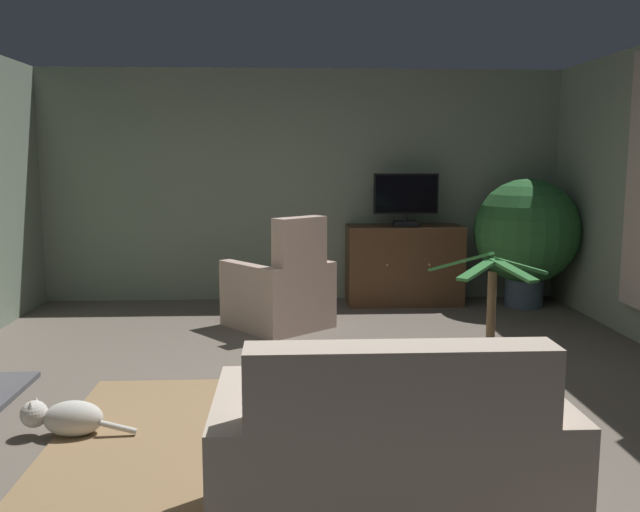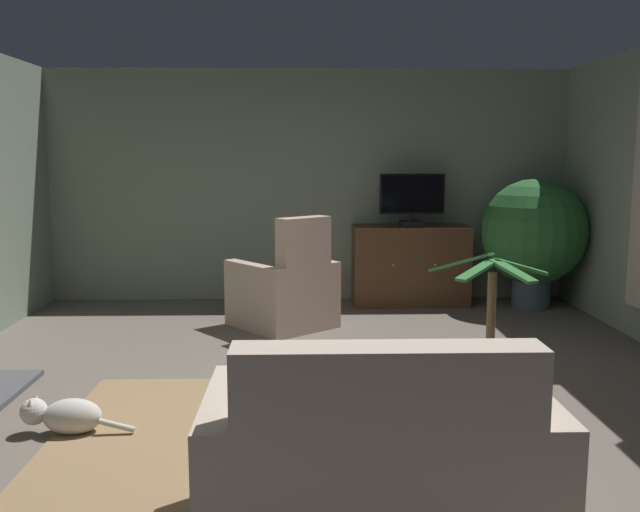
{
  "view_description": "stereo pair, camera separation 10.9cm",
  "coord_description": "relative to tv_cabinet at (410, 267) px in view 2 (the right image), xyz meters",
  "views": [
    {
      "loc": [
        -0.19,
        -4.5,
        1.69
      ],
      "look_at": [
        0.04,
        0.25,
        0.99
      ],
      "focal_mm": 38.36,
      "sensor_mm": 36.0,
      "label": 1
    },
    {
      "loc": [
        -0.09,
        -4.51,
        1.69
      ],
      "look_at": [
        0.04,
        0.25,
        0.99
      ],
      "focal_mm": 38.36,
      "sensor_mm": 36.0,
      "label": 2
    }
  ],
  "objects": [
    {
      "name": "folded_newspaper",
      "position": [
        -0.92,
        -3.71,
        0.03
      ],
      "size": [
        0.31,
        0.24,
        0.01
      ],
      "primitive_type": "cube",
      "rotation": [
        0.0,
        0.0,
        0.06
      ],
      "color": "silver",
      "rests_on": "coffee_table"
    },
    {
      "name": "coffee_table",
      "position": [
        -1.05,
        -3.68,
        -0.04
      ],
      "size": [
        0.92,
        0.52,
        0.45
      ],
      "color": "#422B19",
      "rests_on": "ground_plane"
    },
    {
      "name": "cat",
      "position": [
        -2.69,
        -3.66,
        -0.31
      ],
      "size": [
        0.7,
        0.22,
        0.24
      ],
      "color": "beige",
      "rests_on": "ground_plane"
    },
    {
      "name": "armchair_by_fireplace",
      "position": [
        -1.4,
        -1.05,
        -0.08
      ],
      "size": [
        1.17,
        1.17,
        1.11
      ],
      "color": "#BC9E8E",
      "rests_on": "ground_plane"
    },
    {
      "name": "rug_central",
      "position": [
        -1.53,
        -3.73,
        -0.42
      ],
      "size": [
        2.44,
        2.12,
        0.01
      ],
      "primitive_type": "cube",
      "color": "#8E704C",
      "rests_on": "ground_plane"
    },
    {
      "name": "potted_plant_leafy_by_curtain",
      "position": [
        0.03,
        -3.25,
        -0.19
      ],
      "size": [
        0.73,
        0.76,
        1.05
      ],
      "color": "#99664C",
      "rests_on": "ground_plane"
    },
    {
      "name": "tv_remote",
      "position": [
        -1.26,
        -3.64,
        0.04
      ],
      "size": [
        0.18,
        0.08,
        0.02
      ],
      "primitive_type": "cube",
      "rotation": [
        0.0,
        0.0,
        6.13
      ],
      "color": "black",
      "rests_on": "coffee_table"
    },
    {
      "name": "sofa_floral",
      "position": [
        -0.91,
        -4.89,
        -0.1
      ],
      "size": [
        1.51,
        0.86,
        0.97
      ],
      "color": "#C6B29E",
      "rests_on": "ground_plane"
    },
    {
      "name": "ground_plane",
      "position": [
        -1.15,
        -3.18,
        -0.45
      ],
      "size": [
        6.61,
        7.55,
        0.04
      ],
      "primitive_type": "cube",
      "color": "#665B51"
    },
    {
      "name": "tv_cabinet",
      "position": [
        0.0,
        0.0,
        0.0
      ],
      "size": [
        1.3,
        0.58,
        0.9
      ],
      "color": "#352315",
      "rests_on": "ground_plane"
    },
    {
      "name": "wall_back",
      "position": [
        -1.15,
        0.35,
        0.91
      ],
      "size": [
        6.61,
        0.1,
        2.67
      ],
      "primitive_type": "cube",
      "color": "gray",
      "rests_on": "ground_plane"
    },
    {
      "name": "television",
      "position": [
        0.0,
        -0.05,
        0.79
      ],
      "size": [
        0.73,
        0.2,
        0.59
      ],
      "color": "black",
      "rests_on": "tv_cabinet"
    },
    {
      "name": "potted_plant_on_hearth_side",
      "position": [
        1.33,
        -0.24,
        0.4
      ],
      "size": [
        1.16,
        1.16,
        1.44
      ],
      "color": "#3D4C5B",
      "rests_on": "ground_plane"
    }
  ]
}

